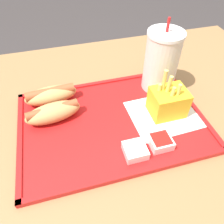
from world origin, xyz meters
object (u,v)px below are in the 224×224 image
(hot_dog_near, at_px, (53,112))
(hot_dog_far, at_px, (51,95))
(sauce_cup_mayo, at_px, (134,150))
(sauce_cup_ketchup, at_px, (160,141))
(fries_carton, at_px, (168,102))
(soda_cup, at_px, (161,61))

(hot_dog_near, bearing_deg, hot_dog_far, 90.00)
(sauce_cup_mayo, height_order, sauce_cup_ketchup, same)
(sauce_cup_ketchup, bearing_deg, hot_dog_far, 136.67)
(hot_dog_far, distance_m, sauce_cup_ketchup, 0.31)
(sauce_cup_mayo, bearing_deg, sauce_cup_ketchup, 6.59)
(hot_dog_far, height_order, fries_carton, fries_carton)
(hot_dog_near, xyz_separation_m, sauce_cup_mayo, (0.16, -0.15, -0.01))
(hot_dog_near, bearing_deg, soda_cup, 9.90)
(fries_carton, xyz_separation_m, sauce_cup_mayo, (-0.12, -0.10, -0.03))
(sauce_cup_mayo, xyz_separation_m, sauce_cup_ketchup, (0.07, 0.01, 0.00))
(hot_dog_far, bearing_deg, sauce_cup_mayo, -54.05)
(hot_dog_near, height_order, sauce_cup_mayo, hot_dog_near)
(soda_cup, height_order, hot_dog_near, soda_cup)
(hot_dog_near, bearing_deg, fries_carton, -11.07)
(hot_dog_far, relative_size, fries_carton, 1.12)
(soda_cup, xyz_separation_m, sauce_cup_ketchup, (-0.08, -0.20, -0.07))
(soda_cup, xyz_separation_m, fries_carton, (-0.02, -0.11, -0.05))
(hot_dog_far, bearing_deg, sauce_cup_ketchup, -43.33)
(hot_dog_far, bearing_deg, hot_dog_near, -90.00)
(soda_cup, xyz_separation_m, sauce_cup_mayo, (-0.14, -0.21, -0.07))
(soda_cup, bearing_deg, fries_carton, -102.15)
(hot_dog_near, distance_m, fries_carton, 0.29)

